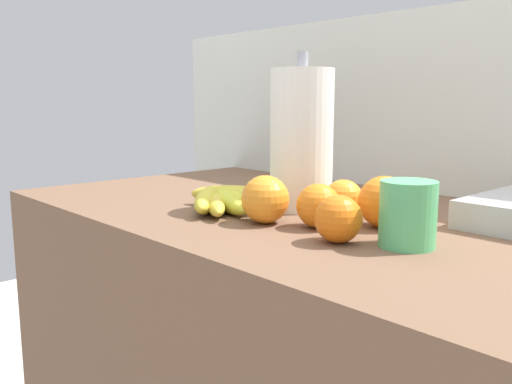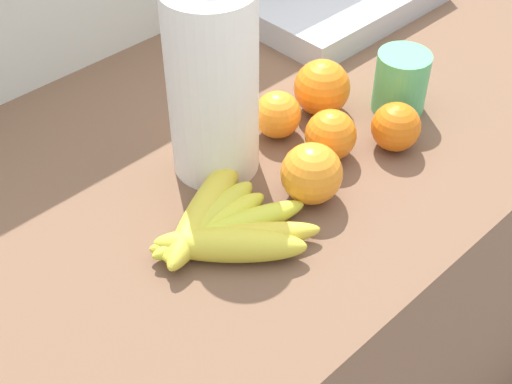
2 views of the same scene
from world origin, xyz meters
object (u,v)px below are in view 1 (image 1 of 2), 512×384
Objects in this scene: banana_bunch at (225,199)px; orange_back_left at (384,202)px; mug at (408,214)px; orange_right at (343,199)px; orange_far_right at (265,199)px; orange_center at (338,219)px; orange_front at (319,206)px; paper_towel_roll at (302,140)px.

orange_back_left is (0.28, 0.09, 0.02)m from banana_bunch.
orange_right is at bearing 155.23° from mug.
mug reaches higher than orange_far_right.
orange_center is at bearing -54.11° from orange_right.
orange_right is at bearing 26.77° from banana_bunch.
orange_right is at bearing 176.09° from orange_back_left.
banana_bunch is 0.22m from orange_front.
orange_center reaches higher than banana_bunch.
orange_back_left is 0.13m from orange_center.
orange_right is 0.14m from orange_far_right.
orange_far_right is at bearing -169.76° from mug.
orange_far_right reaches higher than orange_right.
paper_towel_roll reaches higher than orange_far_right.
orange_back_left is 0.19m from orange_far_right.
banana_bunch is 2.99× the size of orange_front.
orange_right is 0.23× the size of paper_towel_roll.
orange_far_right is (-0.06, -0.12, 0.01)m from orange_right.
orange_center is at bearing -145.75° from mug.
orange_front is at bearing 148.19° from orange_center.
orange_back_left is 1.04× the size of orange_far_right.
orange_back_left is 0.29× the size of paper_towel_roll.
mug reaches higher than orange_back_left.
orange_far_right is (-0.08, -0.04, 0.00)m from orange_front.
banana_bunch is at bearing 173.25° from orange_center.
orange_center is 0.10m from mug.
orange_center is 0.24× the size of paper_towel_roll.
banana_bunch is 0.22m from orange_right.
orange_front is 0.09m from orange_far_right.
orange_front is at bearing -131.23° from orange_back_left.
mug is at bearing 10.24° from orange_far_right.
orange_far_right is (0.13, -0.02, 0.02)m from banana_bunch.
orange_center is (0.29, -0.03, 0.02)m from banana_bunch.
mug is at bearing -40.15° from orange_back_left.
banana_bunch is at bearing -177.16° from mug.
banana_bunch is at bearing -176.09° from orange_front.
orange_back_left is at bearing -3.91° from orange_right.
orange_far_right is 0.17m from paper_towel_roll.
orange_back_left is at bearing 38.19° from orange_far_right.
orange_back_left is 1.20× the size of orange_center.
orange_front is 0.18m from paper_towel_roll.
paper_towel_roll is (-0.11, 0.01, 0.10)m from orange_right.
mug is (0.37, 0.02, 0.03)m from banana_bunch.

